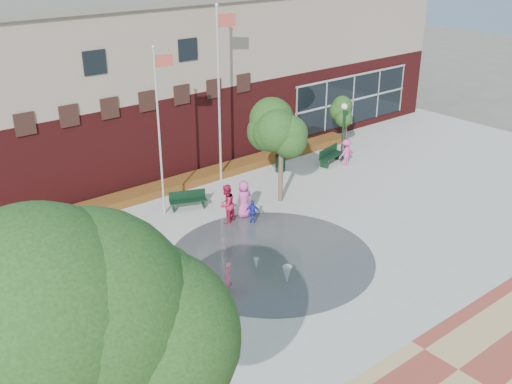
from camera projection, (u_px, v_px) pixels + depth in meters
ground at (324, 289)px, 22.28m from camera, size 120.00×120.00×0.00m
plaza_concrete at (256, 249)px, 25.12m from camera, size 46.00×18.00×0.01m
splash_pad at (271, 258)px, 24.41m from camera, size 8.40×8.40×0.01m
library_building at (101, 81)px, 32.83m from camera, size 44.40×10.40×9.20m
flower_bed at (162, 192)px, 30.52m from camera, size 26.00×1.20×0.40m
flagpole_left at (159, 125)px, 26.46m from camera, size 0.91×0.23×7.85m
flagpole_right at (220, 86)px, 29.98m from camera, size 1.12×0.23×9.11m
lamp_right at (343, 125)px, 34.14m from camera, size 0.35×0.35×3.33m
bench_left at (76, 244)px, 24.87m from camera, size 1.86×0.83×0.90m
bench_mid at (188, 204)px, 28.57m from camera, size 1.82×1.11×0.89m
bench_right at (331, 159)px, 34.08m from camera, size 2.01×1.00×0.97m
trash_can at (280, 163)px, 32.95m from camera, size 0.58×0.58×0.95m
tree_big_left at (92, 313)px, 11.23m from camera, size 4.97×4.97×7.94m
tree_mid at (282, 125)px, 27.96m from camera, size 3.19×3.19×5.37m
tree_small_right at (347, 111)px, 35.73m from camera, size 1.89×1.89×3.23m
water_jet_a at (287, 284)px, 22.63m from camera, size 0.37×0.37×0.72m
water_jet_b at (256, 270)px, 23.58m from camera, size 0.21×0.21×0.47m
child_splash at (228, 278)px, 21.85m from camera, size 0.53×0.53×1.25m
adult_red at (226, 204)px, 26.95m from camera, size 1.11×1.00×1.87m
adult_pink at (244, 199)px, 27.58m from camera, size 0.96×0.73×1.77m
child_blue at (253, 212)px, 27.05m from camera, size 0.69×0.65×1.15m
person_bench at (346, 153)px, 33.67m from camera, size 1.02×0.61×1.55m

